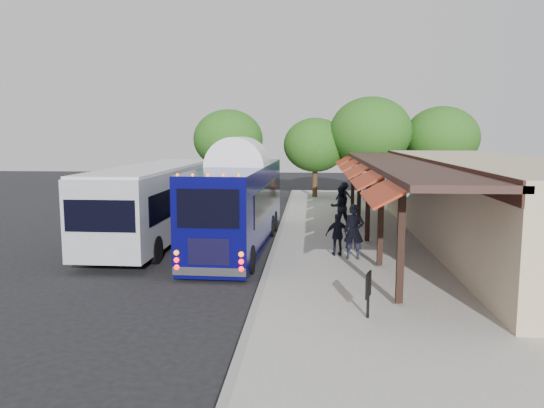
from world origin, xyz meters
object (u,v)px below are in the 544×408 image
(ped_b, at_px, (340,207))
(sign_board, at_px, (368,287))
(ped_d, at_px, (344,196))
(city_bus, at_px, (157,199))
(ped_c, at_px, (338,235))
(ped_a, at_px, (354,232))
(coach_bus, at_px, (239,200))

(ped_b, relative_size, sign_board, 1.71)
(ped_d, bearing_deg, city_bus, 66.05)
(ped_c, height_order, sign_board, ped_c)
(ped_a, relative_size, sign_board, 1.74)
(ped_c, bearing_deg, ped_a, 131.02)
(coach_bus, height_order, city_bus, coach_bus)
(ped_a, bearing_deg, ped_c, 148.11)
(city_bus, xyz_separation_m, ped_d, (8.57, 8.70, -0.82))
(ped_c, distance_m, sign_board, 6.63)
(ped_a, distance_m, ped_b, 6.57)
(coach_bus, relative_size, ped_c, 7.24)
(sign_board, bearing_deg, ped_c, 111.22)
(ped_c, bearing_deg, ped_d, -102.11)
(ped_a, relative_size, ped_c, 1.27)
(ped_d, bearing_deg, ped_b, 105.20)
(city_bus, xyz_separation_m, sign_board, (8.04, -9.67, -0.87))
(coach_bus, bearing_deg, ped_c, -24.88)
(coach_bus, bearing_deg, city_bus, 165.48)
(ped_a, xyz_separation_m, sign_board, (-0.13, -6.14, -0.22))
(ped_c, distance_m, ped_d, 11.80)
(coach_bus, height_order, ped_b, coach_bus)
(ped_d, bearing_deg, coach_bus, 84.24)
(ped_b, bearing_deg, sign_board, 75.56)
(coach_bus, xyz_separation_m, ped_d, (4.85, 9.79, -0.94))
(city_bus, distance_m, ped_b, 8.61)
(ped_b, bearing_deg, coach_bus, 29.22)
(sign_board, bearing_deg, ped_b, 107.75)
(city_bus, distance_m, ped_d, 12.24)
(coach_bus, xyz_separation_m, ped_c, (3.92, -1.97, -0.98))
(ped_d, bearing_deg, ped_c, 106.05)
(city_bus, relative_size, sign_board, 10.65)
(city_bus, distance_m, ped_a, 8.93)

